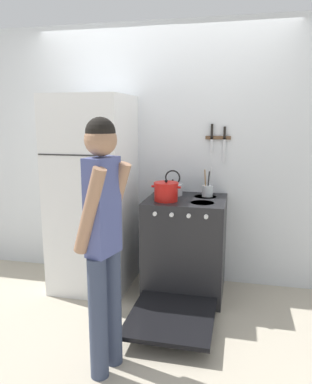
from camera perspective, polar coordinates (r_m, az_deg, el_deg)
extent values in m
plane|color=#B2A893|center=(4.09, 0.83, -12.52)|extent=(14.00, 14.00, 0.00)
cube|color=silver|center=(3.78, 0.98, 5.61)|extent=(10.00, 0.06, 2.55)
cube|color=white|center=(3.65, -9.59, -0.29)|extent=(0.72, 0.71, 1.85)
cube|color=#2D2D2D|center=(3.27, -12.21, 5.50)|extent=(0.70, 0.01, 0.01)
cylinder|color=#B2B5BA|center=(3.26, -8.39, -3.66)|extent=(0.02, 0.02, 0.59)
cube|color=#232326|center=(3.57, 4.50, -8.24)|extent=(0.72, 0.65, 0.92)
cube|color=black|center=(3.44, 4.62, -1.17)|extent=(0.71, 0.64, 0.02)
cube|color=black|center=(3.29, 3.72, -10.12)|extent=(0.62, 0.05, 0.70)
cylinder|color=black|center=(3.34, 1.54, -1.40)|extent=(0.21, 0.21, 0.01)
cylinder|color=black|center=(3.30, 7.08, -1.67)|extent=(0.21, 0.21, 0.01)
cylinder|color=black|center=(3.59, 2.36, -0.50)|extent=(0.21, 0.21, 0.01)
cylinder|color=black|center=(3.55, 7.52, -0.74)|extent=(0.21, 0.21, 0.01)
cylinder|color=silver|center=(3.17, -0.17, -3.34)|extent=(0.04, 0.02, 0.04)
cylinder|color=silver|center=(3.14, 2.39, -3.49)|extent=(0.04, 0.02, 0.04)
cylinder|color=silver|center=(3.12, 5.00, -3.63)|extent=(0.04, 0.02, 0.04)
cylinder|color=silver|center=(3.11, 7.65, -3.77)|extent=(0.04, 0.02, 0.04)
cube|color=black|center=(3.08, 2.38, -18.54)|extent=(0.66, 0.74, 0.04)
cube|color=#99999E|center=(3.51, 4.29, -9.37)|extent=(0.58, 0.36, 0.01)
cylinder|color=red|center=(3.33, 1.55, -0.09)|extent=(0.21, 0.21, 0.15)
cylinder|color=red|center=(3.31, 1.55, 1.32)|extent=(0.22, 0.22, 0.02)
sphere|color=black|center=(3.31, 1.55, 1.68)|extent=(0.03, 0.03, 0.03)
cylinder|color=red|center=(3.34, -0.42, 0.87)|extent=(0.03, 0.02, 0.02)
cylinder|color=red|center=(3.30, 3.54, 0.71)|extent=(0.03, 0.02, 0.02)
cylinder|color=silver|center=(3.58, 2.54, 0.37)|extent=(0.19, 0.19, 0.11)
cone|color=silver|center=(3.57, 2.55, 1.42)|extent=(0.18, 0.18, 0.03)
sphere|color=black|center=(3.56, 2.55, 1.80)|extent=(0.02, 0.02, 0.02)
cone|color=silver|center=(3.56, 3.98, 0.48)|extent=(0.10, 0.03, 0.09)
torus|color=black|center=(3.56, 2.56, 2.20)|extent=(0.15, 0.01, 0.15)
cylinder|color=silver|center=(3.54, 7.85, 0.15)|extent=(0.10, 0.10, 0.11)
cylinder|color=#9E7547|center=(3.52, 7.53, 1.51)|extent=(0.03, 0.02, 0.23)
cylinder|color=#232326|center=(3.52, 7.98, 1.37)|extent=(0.02, 0.02, 0.22)
cylinder|color=#B2B5BA|center=(3.53, 8.15, 1.68)|extent=(0.04, 0.01, 0.25)
cylinder|color=#38425B|center=(2.52, -8.81, -18.54)|extent=(0.12, 0.12, 0.81)
cylinder|color=#38425B|center=(2.63, -6.61, -17.08)|extent=(0.12, 0.12, 0.81)
cube|color=#4C5693|center=(2.31, -8.15, -2.24)|extent=(0.18, 0.25, 0.61)
cylinder|color=#A87A5B|center=(2.22, -10.07, -2.90)|extent=(0.26, 0.14, 0.54)
cylinder|color=#A87A5B|center=(2.41, -6.39, -1.63)|extent=(0.26, 0.14, 0.54)
sphere|color=#A87A5B|center=(2.25, -8.44, 7.88)|extent=(0.20, 0.20, 0.20)
sphere|color=black|center=(2.25, -8.47, 9.00)|extent=(0.18, 0.18, 0.18)
cube|color=brown|center=(3.65, 9.45, 8.17)|extent=(0.24, 0.02, 0.03)
cube|color=silver|center=(3.65, 8.46, 7.05)|extent=(0.02, 0.00, 0.15)
cube|color=black|center=(3.65, 8.52, 9.21)|extent=(0.02, 0.02, 0.13)
cube|color=silver|center=(3.65, 10.32, 6.26)|extent=(0.03, 0.00, 0.24)
cube|color=black|center=(3.64, 10.42, 8.96)|extent=(0.02, 0.02, 0.11)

